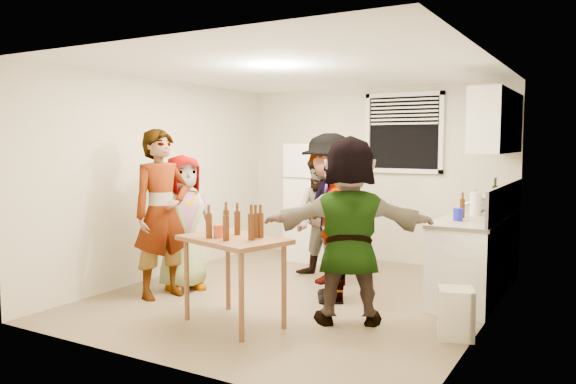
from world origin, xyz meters
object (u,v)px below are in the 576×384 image
Objects in this scene: kettle at (479,212)px; trash_bin at (456,310)px; refrigerator at (316,202)px; wine_bottle at (494,209)px; guest_back_right at (329,285)px; guest_stripe at (163,296)px; red_cup at (218,238)px; guest_grey at (185,289)px; blue_cup at (458,221)px; beer_bottle_table at (251,240)px; beer_bottle_counter at (462,218)px; serving_table at (234,324)px; guest_black at (335,300)px; guest_back_left at (322,278)px; guest_orange at (348,322)px.

trash_bin is at bearing -64.77° from kettle.
wine_bottle is (2.50, -0.02, 0.05)m from refrigerator.
guest_stripe is at bearing -108.51° from guest_back_right.
kettle is 2.02× the size of red_cup.
guest_grey is at bearing 20.31° from guest_stripe.
blue_cup is at bearing -29.89° from refrigerator.
blue_cup is at bearing -47.00° from guest_stripe.
beer_bottle_table is (0.92, -3.08, -0.02)m from refrigerator.
beer_bottle_counter reaches higher than blue_cup.
serving_table is (-1.67, -1.69, -0.90)m from blue_cup.
blue_cup is 1.57m from guest_black.
beer_bottle_counter is 1.77m from guest_back_right.
refrigerator is 1.47m from guest_back_left.
trash_bin is 2.10m from guest_back_right.
blue_cup reaches higher than beer_bottle_table.
beer_bottle_counter reaches higher than red_cup.
guest_grey is at bearing -103.71° from refrigerator.
guest_back_left is at bearing -13.60° from guest_grey.
beer_bottle_counter is 0.13× the size of guest_grey.
guest_orange is (-0.76, -1.09, -0.90)m from blue_cup.
refrigerator is 2.60m from beer_bottle_counter.
beer_bottle_counter reaches higher than guest_back_right.
kettle is at bearing -29.10° from guest_grey.
beer_bottle_table is 2.24m from guest_back_left.
refrigerator is 7.05× the size of beer_bottle_table.
kettle is 0.14× the size of guest_orange.
trash_bin is (0.25, -1.27, -0.65)m from beer_bottle_counter.
guest_grey is at bearing -143.44° from wine_bottle.
serving_table is 0.85m from red_cup.
guest_stripe is (-0.55, -2.66, -0.85)m from refrigerator.
kettle is 0.86× the size of wine_bottle.
guest_back_left is (-1.74, 0.08, -0.90)m from beer_bottle_counter.
beer_bottle_table is at bearing 8.71° from red_cup.
kettle is at bearing 87.65° from blue_cup.
guest_black is at bearing -32.58° from guest_back_right.
red_cup is (-1.77, -2.03, -0.07)m from beer_bottle_counter.
blue_cup is at bearing 44.84° from red_cup.
blue_cup is at bearing -73.14° from kettle.
kettle is at bearing 60.41° from beer_bottle_table.
refrigerator is 2.45m from kettle.
red_cup is at bearing -93.68° from guest_stripe.
serving_table reaches higher than guest_back_right.
refrigerator is 1.11× the size of guest_back_left.
refrigerator is at bearing 7.24° from guest_stripe.
guest_back_left reaches higher than guest_grey.
kettle is at bearing 85.53° from beer_bottle_counter.
guest_stripe is (-2.90, -1.55, -0.90)m from beer_bottle_counter.
wine_bottle reaches higher than trash_bin.
beer_bottle_counter is at bearing 54.00° from beer_bottle_table.
red_cup is (-0.11, -0.09, 0.83)m from serving_table.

